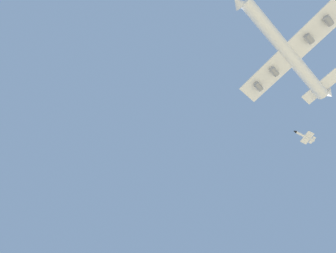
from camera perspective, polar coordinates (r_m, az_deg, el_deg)
name	(u,v)px	position (r m, az deg, el deg)	size (l,w,h in m)	color
carrier_jet	(288,53)	(162.26, 23.46, 13.61)	(74.70, 60.12, 19.70)	white
chase_jet_right_wing	(305,136)	(181.94, 26.25, -1.83)	(14.13, 11.11, 4.00)	silver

